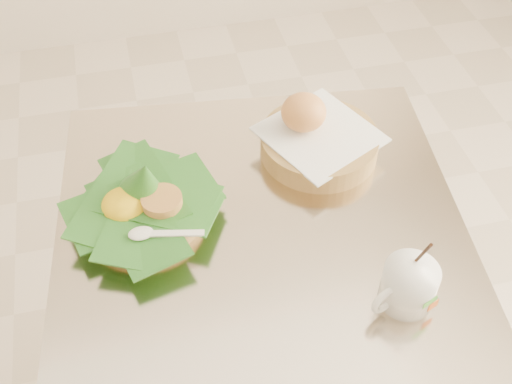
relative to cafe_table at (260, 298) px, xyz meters
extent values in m
cylinder|color=gray|center=(0.00, 0.00, -0.16)|extent=(0.07, 0.07, 0.69)
cube|color=beige|center=(0.00, 0.00, 0.21)|extent=(0.78, 0.78, 0.03)
cylinder|color=#A98148|center=(-0.19, 0.07, 0.24)|extent=(0.21, 0.21, 0.03)
cone|color=#1D5C1A|center=(-0.18, 0.08, 0.30)|extent=(0.12, 0.13, 0.11)
ellipsoid|color=yellow|center=(-0.22, 0.07, 0.26)|extent=(0.08, 0.08, 0.04)
cylinder|color=#CC9347|center=(-0.16, 0.05, 0.27)|extent=(0.07, 0.07, 0.02)
cylinder|color=#A98148|center=(0.15, 0.15, 0.24)|extent=(0.22, 0.22, 0.04)
cube|color=white|center=(0.15, 0.15, 0.27)|extent=(0.25, 0.25, 0.01)
ellipsoid|color=#B56029|center=(0.12, 0.18, 0.30)|extent=(0.08, 0.08, 0.07)
cylinder|color=white|center=(0.18, -0.20, 0.26)|extent=(0.08, 0.08, 0.07)
torus|color=white|center=(0.14, -0.21, 0.26)|extent=(0.05, 0.03, 0.05)
cylinder|color=#3D2111|center=(0.18, -0.20, 0.29)|extent=(0.08, 0.08, 0.01)
cylinder|color=black|center=(0.19, -0.19, 0.31)|extent=(0.01, 0.05, 0.11)
cube|color=green|center=(0.20, -0.24, 0.27)|extent=(0.03, 0.01, 0.01)
cube|color=orange|center=(0.21, -0.23, 0.25)|extent=(0.02, 0.01, 0.02)
camera|label=1|loc=(-0.17, -0.69, 1.07)|focal=45.00mm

